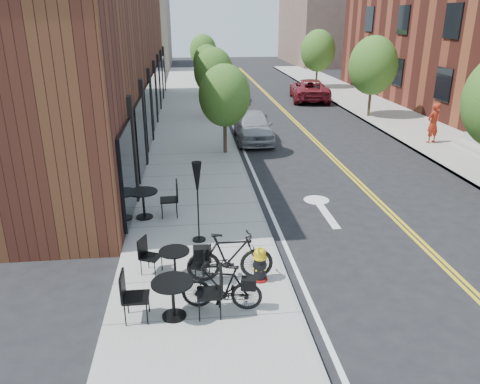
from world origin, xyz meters
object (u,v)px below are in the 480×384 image
parked_car_a (253,126)px  pedestrian (433,123)px  patio_umbrella (197,185)px  parked_car_far (309,90)px  parked_car_b (229,91)px  bistro_set_a (173,294)px  fire_hydrant (260,264)px  bicycle_left (222,287)px  bicycle_right (230,257)px  parked_car_c (224,82)px  bistro_set_c (143,200)px  bistro_set_b (175,260)px

parked_car_a → pedestrian: size_ratio=2.30×
patio_umbrella → parked_car_far: (8.58, 21.95, -0.94)m
patio_umbrella → parked_car_b: bearing=82.8°
pedestrian → parked_car_a: bearing=-34.1°
bistro_set_a → parked_car_a: size_ratio=0.45×
fire_hydrant → bicycle_left: 1.39m
bicycle_right → parked_car_a: size_ratio=0.46×
bicycle_right → parked_car_a: 13.15m
parked_car_a → parked_car_c: (-0.17, 15.77, 0.04)m
bicycle_left → parked_car_b: bearing=-173.7°
bistro_set_a → parked_car_c: (3.40, 29.99, 0.13)m
bicycle_left → pedestrian: size_ratio=0.90×
bistro_set_a → pedestrian: (11.84, 12.48, 0.41)m
bistro_set_a → bistro_set_c: bearing=101.4°
bicycle_right → parked_car_c: (2.15, 28.72, 0.06)m
parked_car_c → parked_car_far: size_ratio=0.97×
bistro_set_c → patio_umbrella: size_ratio=0.93×
fire_hydrant → parked_car_c: size_ratio=0.16×
bistro_set_b → pedestrian: bearing=66.8°
fire_hydrant → bistro_set_a: 2.26m
bistro_set_c → pedestrian: bearing=27.3°
bicycle_left → pedestrian: bearing=150.3°
bistro_set_a → pedestrian: size_ratio=1.04×
bistro_set_a → parked_car_c: 30.18m
bicycle_right → bistro_set_b: 1.29m
bistro_set_b → parked_car_c: bearing=107.2°
bistro_set_b → bistro_set_c: bearing=129.6°
pedestrian → patio_umbrella: bearing=16.8°
bistro_set_c → patio_umbrella: bearing=-49.8°
bistro_set_b → bicycle_right: bearing=12.1°
bistro_set_c → parked_car_c: (4.38, 24.93, 0.10)m
fire_hydrant → bicycle_right: bearing=172.1°
patio_umbrella → parked_car_c: patio_umbrella is taller
bicycle_right → pedestrian: bearing=-43.6°
bicycle_right → bistro_set_b: bearing=77.9°
patio_umbrella → parked_car_c: 26.78m
bicycle_left → bistro_set_b: bearing=-132.4°
fire_hydrant → parked_car_b: size_ratio=0.19×
bicycle_left → bistro_set_a: bistro_set_a is taller
fire_hydrant → bicycle_right: bicycle_right is taller
fire_hydrant → parked_car_c: (1.48, 28.79, 0.26)m
bistro_set_b → parked_car_far: 25.49m
bicycle_left → bicycle_right: (0.28, 1.09, 0.09)m
parked_car_c → pedestrian: pedestrian is taller
bistro_set_a → pedestrian: pedestrian is taller
fire_hydrant → bicycle_right: size_ratio=0.42×
bistro_set_b → fire_hydrant: bearing=14.1°
parked_car_far → bistro_set_b: bearing=76.8°
pedestrian → bistro_set_a: bearing=24.2°
bicycle_left → bistro_set_c: 5.26m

